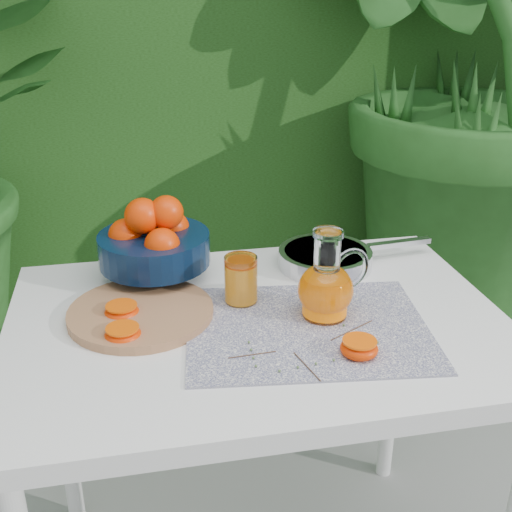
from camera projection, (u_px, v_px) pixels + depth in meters
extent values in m
cube|color=#1F4313|center=(164.00, 3.00, 3.01)|extent=(8.00, 1.20, 2.50)
imported|color=#275B1F|center=(445.00, 67.00, 2.41)|extent=(2.98, 2.98, 2.12)
cube|color=white|center=(258.00, 327.00, 1.30)|extent=(1.00, 0.70, 0.04)
cylinder|color=white|center=(62.00, 414.00, 1.64)|extent=(0.04, 0.04, 0.71)
cylinder|color=white|center=(393.00, 374.00, 1.80)|extent=(0.04, 0.04, 0.71)
cube|color=#0B0F42|center=(307.00, 328.00, 1.26)|extent=(0.51, 0.42, 0.00)
cylinder|color=#B0774F|center=(141.00, 313.00, 1.30)|extent=(0.36, 0.36, 0.02)
cylinder|color=black|center=(156.00, 271.00, 1.45)|extent=(0.11, 0.11, 0.04)
cylinder|color=black|center=(154.00, 249.00, 1.43)|extent=(0.30, 0.30, 0.07)
sphere|color=#F44B02|center=(126.00, 236.00, 1.42)|extent=(0.09, 0.09, 0.08)
sphere|color=#F44B02|center=(172.00, 228.00, 1.46)|extent=(0.09, 0.09, 0.08)
sphere|color=#F44B02|center=(162.00, 246.00, 1.37)|extent=(0.09, 0.09, 0.08)
sphere|color=#F44B02|center=(145.00, 227.00, 1.47)|extent=(0.09, 0.09, 0.08)
sphere|color=#F44B02|center=(143.00, 216.00, 1.39)|extent=(0.10, 0.10, 0.08)
sphere|color=#F44B02|center=(166.00, 212.00, 1.40)|extent=(0.09, 0.09, 0.08)
cylinder|color=white|center=(324.00, 314.00, 1.30)|extent=(0.11, 0.11, 0.01)
ellipsoid|color=white|center=(325.00, 290.00, 1.27)|extent=(0.14, 0.14, 0.11)
cylinder|color=white|center=(327.00, 252.00, 1.24)|extent=(0.07, 0.07, 0.07)
cylinder|color=white|center=(328.00, 234.00, 1.22)|extent=(0.07, 0.07, 0.01)
torus|color=white|center=(350.00, 269.00, 1.28)|extent=(0.09, 0.04, 0.09)
cylinder|color=orange|center=(325.00, 295.00, 1.28)|extent=(0.11, 0.11, 0.08)
cylinder|color=white|center=(241.00, 279.00, 1.33)|extent=(0.07, 0.07, 0.10)
cylinder|color=orange|center=(241.00, 283.00, 1.34)|extent=(0.07, 0.07, 0.08)
cylinder|color=#DC4E06|center=(241.00, 264.00, 1.32)|extent=(0.06, 0.06, 0.00)
cylinder|color=silver|center=(325.00, 258.00, 1.51)|extent=(0.24, 0.24, 0.04)
cylinder|color=white|center=(325.00, 252.00, 1.51)|extent=(0.21, 0.21, 0.01)
cube|color=silver|center=(399.00, 243.00, 1.56)|extent=(0.17, 0.04, 0.01)
ellipsoid|color=#F44B02|center=(123.00, 335.00, 1.20)|extent=(0.08, 0.08, 0.03)
cylinder|color=#DC4E06|center=(122.00, 328.00, 1.20)|extent=(0.07, 0.07, 0.00)
ellipsoid|color=#F44B02|center=(122.00, 313.00, 1.28)|extent=(0.08, 0.08, 0.03)
cylinder|color=#DC4E06|center=(121.00, 306.00, 1.28)|extent=(0.07, 0.07, 0.00)
ellipsoid|color=#F44B02|center=(359.00, 348.00, 1.16)|extent=(0.08, 0.08, 0.03)
cylinder|color=#DC4E06|center=(360.00, 341.00, 1.15)|extent=(0.07, 0.07, 0.00)
cylinder|color=#4F3524|center=(307.00, 366.00, 1.13)|extent=(0.02, 0.10, 0.00)
sphere|color=#546E3A|center=(279.00, 371.00, 1.11)|extent=(0.01, 0.01, 0.00)
sphere|color=#546E3A|center=(298.00, 367.00, 1.12)|extent=(0.01, 0.01, 0.00)
sphere|color=#546E3A|center=(316.00, 364.00, 1.13)|extent=(0.01, 0.01, 0.00)
sphere|color=#546E3A|center=(334.00, 360.00, 1.14)|extent=(0.01, 0.01, 0.00)
cylinder|color=#4F3524|center=(352.00, 330.00, 1.24)|extent=(0.10, 0.06, 0.00)
sphere|color=#546E3A|center=(328.00, 317.00, 1.28)|extent=(0.01, 0.01, 0.00)
sphere|color=#546E3A|center=(344.00, 325.00, 1.25)|extent=(0.01, 0.01, 0.00)
sphere|color=#546E3A|center=(360.00, 333.00, 1.22)|extent=(0.01, 0.01, 0.00)
sphere|color=#546E3A|center=(378.00, 342.00, 1.20)|extent=(0.01, 0.01, 0.00)
cylinder|color=#4F3524|center=(252.00, 355.00, 1.16)|extent=(0.09, 0.01, 0.00)
sphere|color=#546E3A|center=(256.00, 366.00, 1.12)|extent=(0.01, 0.01, 0.00)
sphere|color=#546E3A|center=(253.00, 358.00, 1.15)|extent=(0.01, 0.01, 0.00)
sphere|color=#546E3A|center=(251.00, 350.00, 1.17)|extent=(0.01, 0.01, 0.00)
sphere|color=#546E3A|center=(249.00, 342.00, 1.20)|extent=(0.01, 0.01, 0.00)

